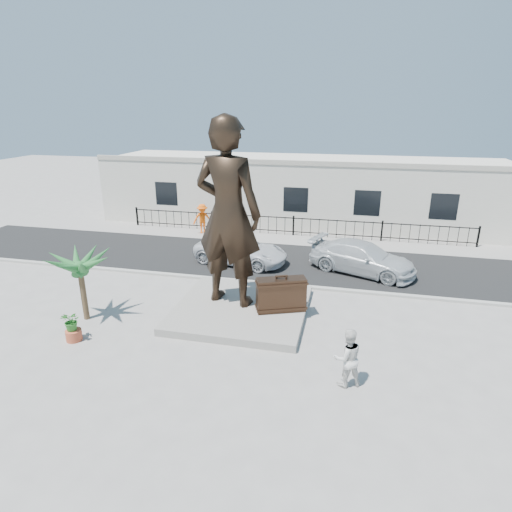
{
  "coord_description": "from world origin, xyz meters",
  "views": [
    {
      "loc": [
        3.59,
        -13.67,
        7.99
      ],
      "look_at": [
        0.0,
        2.0,
        2.3
      ],
      "focal_mm": 30.0,
      "sensor_mm": 36.0,
      "label": 1
    }
  ],
  "objects": [
    {
      "name": "plinth",
      "position": [
        -0.5,
        1.5,
        0.15
      ],
      "size": [
        5.2,
        5.2,
        0.3
      ],
      "primitive_type": "cube",
      "color": "gray",
      "rests_on": "ground"
    },
    {
      "name": "car_silver",
      "position": [
        4.28,
        7.13,
        0.78
      ],
      "size": [
        5.72,
        3.92,
        1.54
      ],
      "primitive_type": "imported",
      "rotation": [
        0.0,
        0.0,
        1.2
      ],
      "color": "silver",
      "rests_on": "street"
    },
    {
      "name": "far_sidewalk",
      "position": [
        0.0,
        12.0,
        0.01
      ],
      "size": [
        40.0,
        2.5,
        0.02
      ],
      "primitive_type": "cube",
      "color": "#9E9991",
      "rests_on": "ground"
    },
    {
      "name": "curb",
      "position": [
        0.0,
        4.5,
        0.06
      ],
      "size": [
        40.0,
        0.25,
        0.12
      ],
      "primitive_type": "cube",
      "color": "#A5A399",
      "rests_on": "ground"
    },
    {
      "name": "planter",
      "position": [
        -5.8,
        -1.97,
        0.2
      ],
      "size": [
        0.56,
        0.56,
        0.4
      ],
      "primitive_type": "cylinder",
      "color": "#B44D2F",
      "rests_on": "ground"
    },
    {
      "name": "suitcase",
      "position": [
        1.14,
        1.44,
        0.97
      ],
      "size": [
        2.01,
        1.28,
        1.35
      ],
      "primitive_type": "cube",
      "rotation": [
        0.0,
        0.0,
        0.38
      ],
      "color": "#322015",
      "rests_on": "plinth"
    },
    {
      "name": "worker",
      "position": [
        -5.87,
        11.97,
        0.98
      ],
      "size": [
        1.44,
        1.23,
        1.93
      ],
      "primitive_type": "imported",
      "rotation": [
        0.0,
        0.0,
        0.5
      ],
      "color": "#FF5D0D",
      "rests_on": "far_sidewalk"
    },
    {
      "name": "car_white",
      "position": [
        -1.98,
        7.11,
        0.69
      ],
      "size": [
        5.25,
        3.12,
        1.37
      ],
      "primitive_type": "imported",
      "rotation": [
        0.0,
        0.0,
        1.39
      ],
      "color": "silver",
      "rests_on": "street"
    },
    {
      "name": "shrub",
      "position": [
        -5.8,
        -1.97,
        0.77
      ],
      "size": [
        0.77,
        0.7,
        0.73
      ],
      "primitive_type": "imported",
      "rotation": [
        0.0,
        0.0,
        -0.22
      ],
      "color": "#297024",
      "rests_on": "planter"
    },
    {
      "name": "building",
      "position": [
        0.0,
        17.0,
        2.2
      ],
      "size": [
        28.0,
        7.0,
        4.4
      ],
      "primitive_type": "cube",
      "color": "silver",
      "rests_on": "ground"
    },
    {
      "name": "street",
      "position": [
        0.0,
        8.0,
        0.01
      ],
      "size": [
        40.0,
        7.0,
        0.01
      ],
      "primitive_type": "cube",
      "color": "black",
      "rests_on": "ground"
    },
    {
      "name": "statue",
      "position": [
        -1.07,
        1.83,
        4.01
      ],
      "size": [
        2.99,
        2.25,
        7.42
      ],
      "primitive_type": "imported",
      "rotation": [
        0.0,
        0.0,
        2.96
      ],
      "color": "black",
      "rests_on": "plinth"
    },
    {
      "name": "palm_tree",
      "position": [
        -6.32,
        -0.41,
        0.0
      ],
      "size": [
        1.8,
        1.8,
        3.2
      ],
      "primitive_type": null,
      "color": "#225D29",
      "rests_on": "ground"
    },
    {
      "name": "ground",
      "position": [
        0.0,
        0.0,
        0.0
      ],
      "size": [
        100.0,
        100.0,
        0.0
      ],
      "primitive_type": "plane",
      "color": "#9E9991",
      "rests_on": "ground"
    },
    {
      "name": "tourist",
      "position": [
        3.79,
        -2.43,
        0.93
      ],
      "size": [
        1.11,
        1.01,
        1.86
      ],
      "primitive_type": "imported",
      "rotation": [
        0.0,
        0.0,
        3.55
      ],
      "color": "silver",
      "rests_on": "ground"
    },
    {
      "name": "fence",
      "position": [
        0.0,
        12.8,
        0.6
      ],
      "size": [
        22.0,
        0.1,
        1.2
      ],
      "primitive_type": "cube",
      "color": "black",
      "rests_on": "ground"
    }
  ]
}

